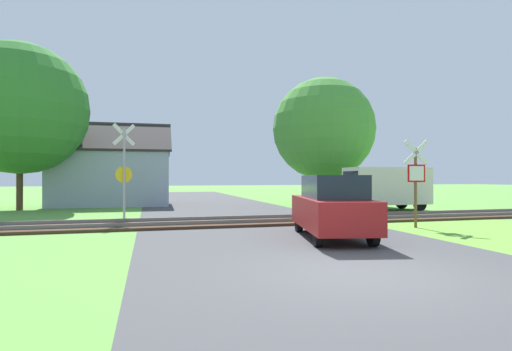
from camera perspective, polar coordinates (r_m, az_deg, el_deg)
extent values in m
plane|color=#5B933D|center=(7.54, 15.14, -13.44)|extent=(160.00, 160.00, 0.00)
cube|color=#424244|center=(9.29, 8.80, -10.92)|extent=(8.10, 80.00, 0.01)
cube|color=#422D1E|center=(15.13, -0.85, -6.62)|extent=(60.00, 2.60, 0.10)
cube|color=slate|center=(15.81, -1.49, -5.95)|extent=(60.00, 0.08, 0.12)
cube|color=slate|center=(14.43, -0.15, -6.49)|extent=(60.00, 0.08, 0.12)
cylinder|color=brown|center=(14.72, 21.83, -1.65)|extent=(0.10, 0.10, 2.73)
cube|color=red|center=(14.65, 21.93, 0.29)|extent=(0.59, 0.17, 0.60)
cube|color=white|center=(14.63, 21.97, 0.29)|extent=(0.48, 0.12, 0.49)
cube|color=white|center=(14.68, 21.92, 3.08)|extent=(0.86, 0.23, 0.88)
cube|color=white|center=(14.68, 21.92, 3.08)|extent=(0.86, 0.23, 0.88)
cylinder|color=#9E9EA5|center=(16.47, -18.31, 0.11)|extent=(0.09, 0.09, 3.66)
cube|color=white|center=(16.61, -18.34, 5.56)|extent=(0.86, 0.25, 0.88)
cube|color=white|center=(16.61, -18.34, 5.56)|extent=(0.86, 0.25, 0.88)
cylinder|color=yellow|center=(16.53, -18.35, 0.14)|extent=(0.63, 0.19, 0.64)
cube|color=#99A3B7|center=(26.80, -19.74, -0.35)|extent=(6.91, 5.59, 3.37)
cube|color=#332D2D|center=(25.58, -20.05, 5.32)|extent=(7.19, 3.25, 1.99)
cube|color=#332D2D|center=(28.26, -19.43, 4.79)|extent=(7.19, 3.25, 1.99)
cube|color=brown|center=(26.79, -15.74, 5.24)|extent=(0.51, 0.51, 1.10)
cylinder|color=#513823|center=(24.36, -30.69, -1.05)|extent=(0.32, 0.32, 2.76)
sphere|color=#337A2D|center=(24.63, -30.67, 8.23)|extent=(6.92, 6.92, 6.92)
cylinder|color=#513823|center=(25.52, 9.64, -1.46)|extent=(0.43, 0.43, 2.40)
sphere|color=#478E38|center=(25.70, 9.63, 6.59)|extent=(6.40, 6.40, 6.40)
cube|color=silver|center=(22.02, 18.17, -1.39)|extent=(4.22, 1.95, 1.90)
cube|color=silver|center=(20.82, 12.47, -2.84)|extent=(0.72, 1.81, 0.90)
cube|color=#19232D|center=(20.97, 13.37, -0.55)|extent=(0.06, 1.62, 0.85)
cube|color=navy|center=(22.84, 16.88, -2.19)|extent=(3.78, 0.06, 0.16)
cylinder|color=black|center=(22.00, 13.93, -3.88)|extent=(0.68, 0.19, 0.68)
cylinder|color=black|center=(20.65, 15.99, -4.11)|extent=(0.68, 0.19, 0.68)
cylinder|color=black|center=(23.49, 20.09, -3.64)|extent=(0.68, 0.19, 0.68)
cylinder|color=black|center=(22.22, 22.37, -3.83)|extent=(0.68, 0.19, 0.68)
cube|color=maroon|center=(11.51, 10.74, -5.26)|extent=(2.40, 4.25, 0.84)
cube|color=#19232D|center=(11.27, 10.98, -1.59)|extent=(1.80, 2.43, 0.64)
cylinder|color=black|center=(13.04, 12.25, -6.53)|extent=(0.30, 0.62, 0.60)
cylinder|color=black|center=(12.73, 6.13, -6.68)|extent=(0.30, 0.62, 0.60)
cylinder|color=black|center=(10.46, 16.36, -8.06)|extent=(0.30, 0.62, 0.60)
cylinder|color=black|center=(10.08, 8.78, -8.37)|extent=(0.30, 0.62, 0.60)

